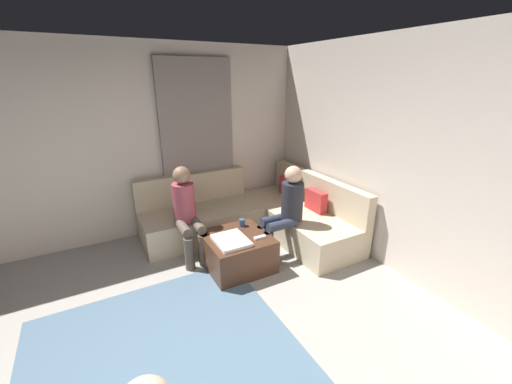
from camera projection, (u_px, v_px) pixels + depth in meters
wall_back at (452, 172)px, 3.09m from camera, size 6.00×0.12×2.70m
wall_left at (102, 147)px, 4.20m from camera, size 0.12×6.00×2.70m
curtain_panel at (198, 147)px, 4.73m from camera, size 0.06×1.10×2.50m
area_rug at (171, 381)px, 2.44m from camera, size 2.60×2.20×0.01m
sectional_couch at (256, 216)px, 4.70m from camera, size 2.10×2.55×0.87m
ottoman at (237, 251)px, 3.88m from camera, size 0.76×0.76×0.42m
folded_blanket at (231, 240)px, 3.66m from camera, size 0.44×0.36×0.04m
coffee_mug at (242, 223)px, 4.05m from camera, size 0.08×0.08×0.10m
game_remote at (260, 237)px, 3.75m from camera, size 0.05×0.15×0.02m
person_on_couch_back at (286, 208)px, 4.02m from camera, size 0.30×0.60×1.20m
person_on_couch_side at (187, 210)px, 3.96m from camera, size 0.60×0.30×1.20m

